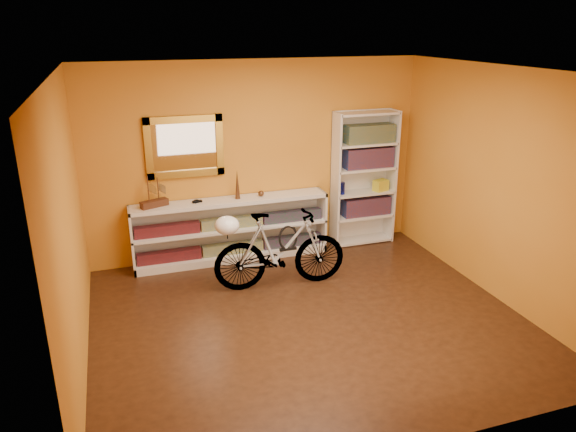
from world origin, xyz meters
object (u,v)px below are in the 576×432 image
object	(u,v)px
bookcase	(364,179)
bicycle	(280,250)
console_unit	(232,230)
helmet	(227,225)

from	to	relation	value
bookcase	bicycle	distance (m)	1.89
console_unit	helmet	world-z (taller)	helmet
bicycle	bookcase	bearing A→B (deg)	-53.16
bicycle	helmet	distance (m)	0.72
console_unit	bookcase	size ratio (longest dim) A/B	1.37
bookcase	bicycle	size ratio (longest dim) A/B	1.17
console_unit	bicycle	world-z (taller)	bicycle
helmet	bicycle	bearing A→B (deg)	-4.42
console_unit	bookcase	xyz separation A→B (m)	(1.92, 0.03, 0.52)
console_unit	bicycle	distance (m)	1.03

